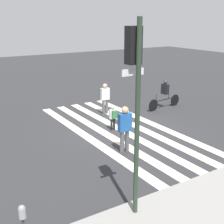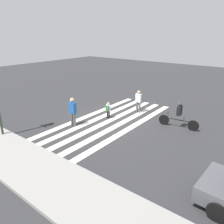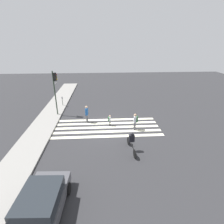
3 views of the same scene
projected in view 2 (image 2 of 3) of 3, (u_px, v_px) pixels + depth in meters
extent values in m
plane|color=#2D2D30|center=(110.00, 121.00, 14.33)|extent=(60.00, 60.00, 0.00)
cube|color=gray|center=(22.00, 161.00, 9.66)|extent=(36.00, 2.50, 0.14)
cube|color=#F2EDCC|center=(132.00, 127.00, 13.33)|extent=(0.42, 10.00, 0.01)
cube|color=#F2EDCC|center=(120.00, 124.00, 13.83)|extent=(0.42, 10.00, 0.01)
cube|color=#F2EDCC|center=(110.00, 121.00, 14.32)|extent=(0.42, 10.00, 0.01)
cube|color=#F2EDCC|center=(100.00, 118.00, 14.82)|extent=(0.42, 10.00, 0.01)
cube|color=#F2EDCC|center=(90.00, 115.00, 15.31)|extent=(0.42, 10.00, 0.01)
cylinder|color=#4C4C51|center=(139.00, 107.00, 15.65)|extent=(0.14, 0.14, 0.77)
cylinder|color=#4C4C51|center=(137.00, 107.00, 15.77)|extent=(0.14, 0.14, 0.77)
cube|color=silver|center=(139.00, 98.00, 15.47)|extent=(0.46, 0.24, 0.61)
sphere|color=tan|center=(139.00, 92.00, 15.33)|extent=(0.24, 0.24, 0.24)
cube|color=#2D6638|center=(140.00, 97.00, 15.62)|extent=(0.35, 0.18, 0.51)
cylinder|color=black|center=(109.00, 115.00, 14.58)|extent=(0.10, 0.10, 0.54)
cylinder|color=black|center=(108.00, 114.00, 14.66)|extent=(0.10, 0.10, 0.54)
cube|color=silver|center=(108.00, 108.00, 14.46)|extent=(0.32, 0.17, 0.42)
sphere|color=tan|center=(108.00, 104.00, 14.36)|extent=(0.17, 0.17, 0.17)
cube|color=#2D6638|center=(107.00, 108.00, 14.36)|extent=(0.24, 0.13, 0.36)
cylinder|color=#4C4C51|center=(75.00, 120.00, 13.34)|extent=(0.16, 0.16, 0.85)
cylinder|color=#4C4C51|center=(72.00, 119.00, 13.47)|extent=(0.16, 0.16, 0.85)
cube|color=#1E5199|center=(73.00, 108.00, 13.14)|extent=(0.51, 0.26, 0.68)
sphere|color=tan|center=(72.00, 100.00, 12.98)|extent=(0.27, 0.27, 0.27)
cylinder|color=black|center=(164.00, 120.00, 13.60)|extent=(0.65, 0.11, 0.65)
cylinder|color=black|center=(193.00, 126.00, 12.73)|extent=(0.65, 0.11, 0.65)
cube|color=black|center=(178.00, 120.00, 13.11)|extent=(1.49, 0.20, 0.04)
cylinder|color=black|center=(184.00, 118.00, 12.90)|extent=(0.03, 0.03, 0.32)
cylinder|color=black|center=(168.00, 115.00, 13.36)|extent=(0.03, 0.03, 0.40)
cube|color=black|center=(179.00, 111.00, 12.90)|extent=(0.28, 0.42, 0.55)
sphere|color=#333338|center=(180.00, 104.00, 12.77)|extent=(0.22, 0.22, 0.22)
cylinder|color=black|center=(217.00, 212.00, 6.61)|extent=(0.65, 0.23, 0.64)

